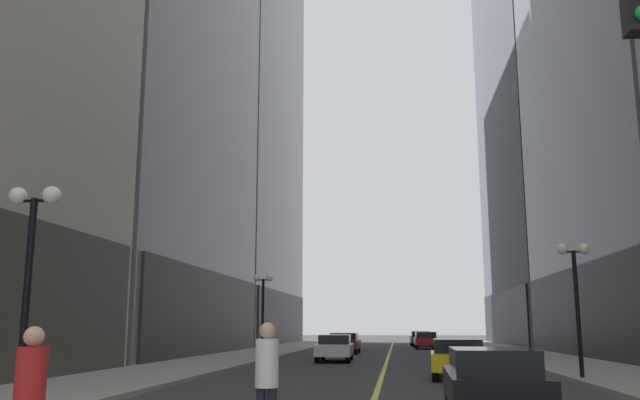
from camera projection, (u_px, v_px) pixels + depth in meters
The scene contains 17 objects.
ground_plane at pixel (388, 357), 38.55m from camera, with size 200.00×200.00×0.00m, color #38383A.
sidewalk_left at pixel (249, 355), 39.50m from camera, with size 4.50×78.00×0.15m, color #9E9991.
sidewalk_right at pixel (534, 356), 37.63m from camera, with size 4.50×78.00×0.15m, color #9E9991.
lane_centre_stripe at pixel (388, 357), 38.55m from camera, with size 0.16×70.00×0.01m, color #E5D64C.
building_left_far at pixel (219, 130), 69.04m from camera, with size 14.33×26.00×43.85m.
building_right_far at pixel (544, 17), 67.26m from camera, with size 11.19×26.00×65.48m.
car_black at pixel (492, 380), 12.77m from camera, with size 1.83×4.44×1.32m.
car_yellow at pixel (457, 357), 22.45m from camera, with size 1.95×4.12×1.32m.
car_white at pixel (335, 347), 33.63m from camera, with size 1.85×4.76×1.32m.
car_maroon at pixel (344, 342), 43.30m from camera, with size 1.99×4.04×1.32m.
car_red at pixel (425, 340), 52.42m from camera, with size 1.80×4.10×1.32m.
car_blue at pixel (420, 338), 59.59m from camera, with size 1.87×4.64×1.32m.
pedestrian_in_white_shirt at pixel (267, 375), 9.56m from camera, with size 0.34×0.34×1.79m.
pedestrian_in_red_jacket at pixel (30, 392), 7.37m from camera, with size 0.45×0.45×1.74m.
street_lamp_left_near at pixel (31, 246), 12.77m from camera, with size 1.06×0.36×4.43m.
street_lamp_left_far at pixel (263, 297), 34.73m from camera, with size 1.06×0.36×4.43m.
street_lamp_right_mid at pixel (575, 279), 21.64m from camera, with size 1.06×0.36×4.43m.
Camera 1 is at (0.61, -4.78, 1.73)m, focal length 37.22 mm.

